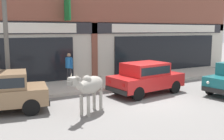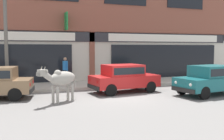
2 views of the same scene
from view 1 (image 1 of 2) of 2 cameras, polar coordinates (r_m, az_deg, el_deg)
ground_plane at (r=11.45m, az=7.88°, el=-6.28°), size 90.00×90.00×0.00m
sidewalk at (r=14.48m, az=-1.15°, el=-2.73°), size 19.00×3.06×0.15m
shop_building at (r=15.87m, az=-4.40°, el=14.75°), size 23.00×1.40×9.66m
cow at (r=9.23m, az=-4.86°, el=-3.43°), size 1.88×1.41×1.61m
car_2 at (r=12.21m, az=7.37°, el=-1.41°), size 3.73×1.95×1.46m
motorcycle_0 at (r=14.92m, az=4.72°, el=-0.61°), size 0.67×1.79×0.88m
motorcycle_1 at (r=15.57m, az=7.72°, el=-0.27°), size 0.52×1.81×0.88m
pedestrian at (r=13.92m, az=-9.33°, el=1.13°), size 0.32×0.46×1.60m
utility_pole at (r=11.34m, az=-22.17°, el=8.69°), size 0.18×0.18×5.83m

